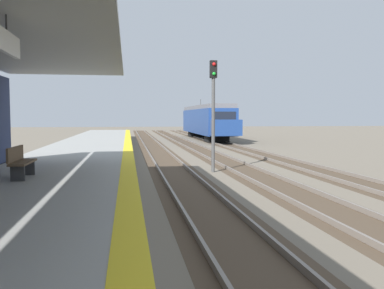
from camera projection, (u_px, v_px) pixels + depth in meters
station_platform at (63, 179)px, 14.53m from camera, size 5.00×80.00×0.91m
track_pair_nearest_platform at (176, 173)px, 19.17m from camera, size 2.34×120.00×0.16m
track_pair_middle at (247, 171)px, 19.69m from camera, size 2.34×120.00×0.16m
track_pair_far_side at (316, 170)px, 20.21m from camera, size 2.34×120.00×0.16m
approaching_train at (207, 120)px, 47.90m from camera, size 2.93×19.60×4.76m
rail_signal_post at (213, 104)px, 19.49m from camera, size 0.32×0.34×5.20m
platform_bench at (20, 161)px, 11.63m from camera, size 0.45×1.60×0.88m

